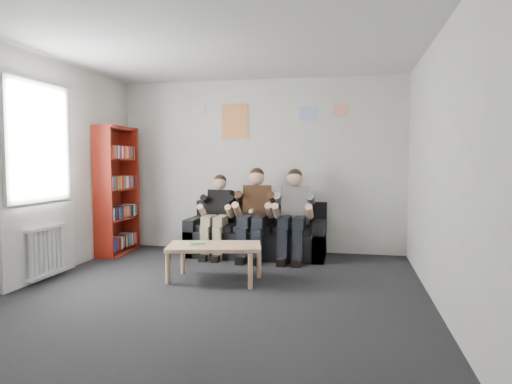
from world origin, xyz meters
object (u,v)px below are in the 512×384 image
sofa (257,236)px  coffee_table (214,249)px  bookshelf (117,191)px  person_right (293,215)px  person_left (217,216)px  person_middle (254,214)px

sofa → coffee_table: bearing=-97.3°
bookshelf → person_right: (2.69, 0.13, -0.33)m
sofa → person_left: person_left is taller
person_left → person_right: size_ratio=0.93×
person_left → person_middle: 0.57m
bookshelf → coffee_table: size_ratio=1.78×
bookshelf → person_left: 1.59m
person_left → person_middle: (0.57, -0.01, 0.04)m
person_right → person_middle: bearing=170.4°
bookshelf → coffee_table: bearing=-36.7°
person_left → bookshelf: bearing=-169.5°
sofa → coffee_table: size_ratio=1.88×
sofa → person_right: size_ratio=1.56×
coffee_table → person_right: (0.77, 1.36, 0.26)m
person_left → person_middle: bearing=5.1°
sofa → person_left: (-0.57, -0.19, 0.32)m
person_middle → person_left: bearing=170.8°
person_left → sofa: bearing=24.0°
person_right → bookshelf: bearing=172.9°
bookshelf → person_middle: bookshelf is taller
coffee_table → person_right: person_right is taller
sofa → person_middle: 0.41m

